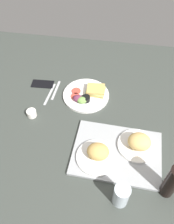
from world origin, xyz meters
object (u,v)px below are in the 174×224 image
Objects in this scene: bread_plate_far at (97,154)px; cell_phone at (43,84)px; drinking_glass at (121,195)px; espresso_cup at (32,113)px; plate_with_salad at (87,95)px; serving_tray at (117,153)px; fork at (56,90)px; bread_plate_near at (139,143)px; soda_bottle at (172,182)px; knife at (50,94)px.

cell_phone is at bearing -48.88° from bread_plate_far.
drinking_glass reaches higher than espresso_cup.
serving_tray is at bearing 119.87° from plate_with_salad.
fork is 10.81cm from cell_phone.
soda_bottle is at bearing 123.03° from bread_plate_near.
bread_plate_far reaches higher than cell_phone.
bread_plate_near is at bearing -56.97° from soda_bottle.
drinking_glass is 22.50cm from soda_bottle.
serving_tray is 2.21× the size of bread_plate_near.
plate_with_salad reaches higher than serving_tray.
bread_plate_near reaches higher than knife.
bread_plate_far is 1.41× the size of cell_phone.
bread_plate_near is (-10.26, -4.68, 4.43)cm from serving_tray.
bread_plate_far is 54.08cm from knife.
plate_with_salad reaches higher than cell_phone.
plate_with_salad is (21.56, -37.54, 0.90)cm from serving_tray.
soda_bottle reaches higher than espresso_cup.
bread_plate_near is 1.42× the size of cell_phone.
serving_tray is at bearing -82.54° from drinking_glass.
bread_plate_far is at bearing 25.17° from serving_tray.
knife is at bearing -107.43° from espresso_cup.
soda_bottle is at bearing 155.67° from espresso_cup.
plate_with_salad is 1.51× the size of knife.
serving_tray is 2.11× the size of soda_bottle.
soda_bottle is (-45.44, 53.80, 8.97)cm from plate_with_salad.
bread_plate_far is (19.96, 9.24, -0.39)cm from bread_plate_near.
drinking_glass is (-24.69, 61.43, 4.77)cm from plate_with_salad.
drinking_glass is 0.68× the size of knife.
fork is at bearing -6.66° from plate_with_salad.
serving_tray is 43.31cm from plate_with_salad.
soda_bottle is at bearing 58.38° from knife.
bread_plate_far is 46.94cm from espresso_cup.
bread_plate_near is 0.96× the size of soda_bottle.
cell_phone is at bearing -109.73° from fork.
drinking_glass reaches higher than serving_tray.
espresso_cup is 0.39× the size of cell_phone.
soda_bottle is (-13.62, 20.94, 5.44)cm from bread_plate_near.
cell_phone is (6.97, -8.17, 0.15)cm from knife.
cell_phone is (9.97, -4.17, 0.15)cm from fork.
soda_bottle is 97.67cm from cell_phone.
espresso_cup is 24.08cm from fork.
soda_bottle is at bearing 130.18° from plate_with_salad.
knife is 10.74cm from cell_phone.
drinking_glass is 68.33cm from espresso_cup.
bread_plate_far is (9.70, 4.56, 4.04)cm from serving_tray.
knife is (69.10, -52.22, -10.42)cm from soda_bottle.
cell_phone is (55.32, -68.01, -6.07)cm from drinking_glass.
bread_plate_far is at bearing -19.22° from soda_bottle.
plate_with_salad is at bearing 164.58° from cell_phone.
bread_plate_far is at bearing 127.83° from cell_phone.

